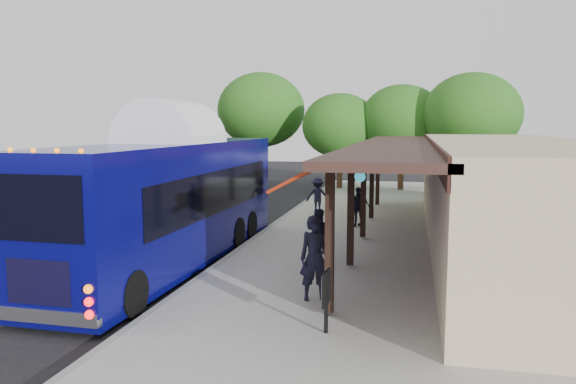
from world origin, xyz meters
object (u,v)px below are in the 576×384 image
Objects in this scene: ped_c at (359,207)px; coach_bus at (172,195)px; city_bus at (178,175)px; ped_a at (315,258)px; ped_b at (318,236)px; sign_board at (326,291)px; ped_d at (318,196)px.

coach_bus is at bearing 23.55° from ped_c.
city_bus is 15.14m from ped_a.
city_bus is at bearing 113.54° from coach_bus.
city_bus reaches higher than ped_c.
coach_bus is at bearing -10.42° from ped_b.
ped_a is at bearing 110.91° from sign_board.
ped_a is 3.50m from ped_b.
city_bus is 9.79× the size of sign_board.
coach_bus is 6.25× the size of ped_a.
city_bus is at bearing -48.30° from ped_c.
ped_b is 0.98× the size of ped_d.
ped_d is (-2.07, 2.82, 0.03)m from ped_c.
coach_bus reaches higher than ped_d.
coach_bus reaches higher than ped_c.
ped_a is at bearing 92.38° from ped_d.
city_bus is 6.16× the size of ped_a.
ped_b is at bearing 7.65° from coach_bus.
ped_d is (6.69, -0.17, -0.78)m from city_bus.
sign_board is (1.07, -5.40, 0.04)m from ped_b.
ped_c is 3.50m from ped_d.
ped_d reaches higher than ped_c.
coach_bus is 9.74m from ped_d.
ped_b is 8.90m from ped_d.
coach_bus is 1.01× the size of city_bus.
sign_board is at bearing 84.19° from ped_b.
ped_a reaches higher than ped_d.
city_bus is at bearing 127.93° from sign_board.
ped_d reaches higher than ped_b.
sign_board is at bearing -41.71° from coach_bus.
ped_a reaches higher than sign_board.
ped_d is at bearing 105.34° from sign_board.
city_bus is 7.61× the size of ped_b.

